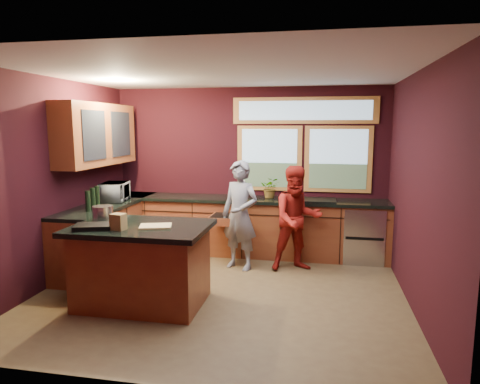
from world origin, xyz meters
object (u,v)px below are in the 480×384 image
(person_grey, at_px, (240,215))
(person_red, at_px, (297,219))
(island, at_px, (142,264))
(cutting_board, at_px, (156,226))
(stock_pot, at_px, (103,213))

(person_grey, xyz_separation_m, person_red, (0.82, 0.09, -0.04))
(island, xyz_separation_m, cutting_board, (0.20, -0.05, 0.48))
(island, distance_m, person_red, 2.32)
(island, xyz_separation_m, person_red, (1.70, 1.55, 0.28))
(person_grey, bearing_deg, person_red, 28.40)
(person_red, height_order, cutting_board, person_red)
(cutting_board, bearing_deg, person_grey, 65.68)
(island, height_order, cutting_board, cutting_board)
(person_red, xyz_separation_m, cutting_board, (-1.50, -1.60, 0.20))
(island, xyz_separation_m, stock_pot, (-0.55, 0.15, 0.56))
(stock_pot, bearing_deg, cutting_board, -14.93)
(island, bearing_deg, person_red, 42.38)
(island, distance_m, stock_pot, 0.80)
(island, height_order, person_grey, person_grey)
(person_grey, distance_m, cutting_board, 1.67)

